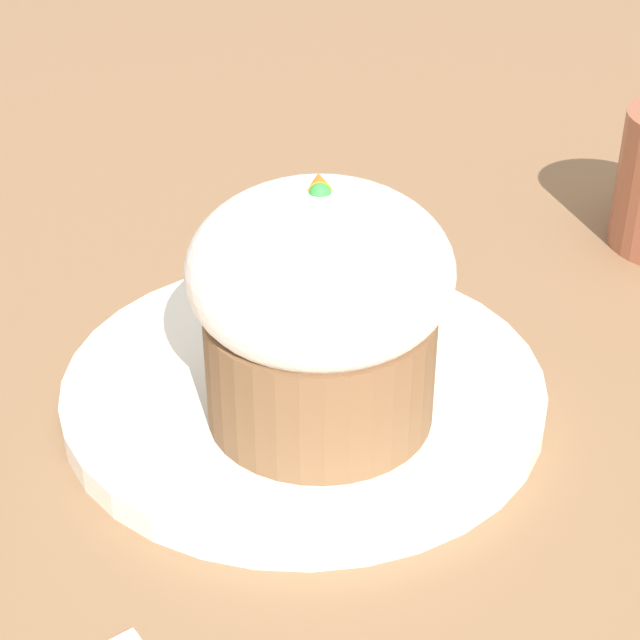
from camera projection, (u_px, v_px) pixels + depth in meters
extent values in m
plane|color=#846042|center=(304.00, 399.00, 0.47)|extent=(4.00, 4.00, 0.00)
cylinder|color=white|center=(304.00, 388.00, 0.47)|extent=(0.21, 0.21, 0.01)
cylinder|color=brown|center=(320.00, 363.00, 0.43)|extent=(0.09, 0.09, 0.05)
ellipsoid|color=white|center=(320.00, 270.00, 0.41)|extent=(0.10, 0.10, 0.07)
cone|color=orange|center=(319.00, 183.00, 0.40)|extent=(0.02, 0.01, 0.01)
sphere|color=green|center=(320.00, 194.00, 0.39)|extent=(0.01, 0.01, 0.01)
cube|color=#B7B7BC|center=(225.00, 329.00, 0.50)|extent=(0.07, 0.04, 0.00)
ellipsoid|color=#B7B7BC|center=(272.00, 388.00, 0.45)|extent=(0.06, 0.06, 0.01)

